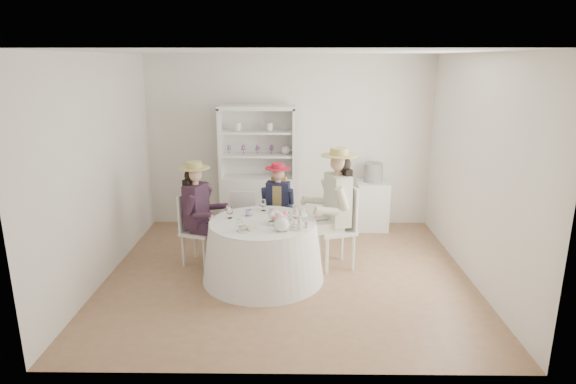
{
  "coord_description": "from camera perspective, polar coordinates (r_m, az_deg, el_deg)",
  "views": [
    {
      "loc": [
        0.07,
        -5.58,
        2.62
      ],
      "look_at": [
        0.0,
        0.1,
        1.05
      ],
      "focal_mm": 30.0,
      "sensor_mm": 36.0,
      "label": 1
    }
  ],
  "objects": [
    {
      "name": "hutch",
      "position": [
        7.55,
        -3.55,
        0.63
      ],
      "size": [
        1.21,
        0.58,
        1.95
      ],
      "rotation": [
        0.0,
        0.0,
        0.13
      ],
      "color": "silver",
      "rests_on": "ground"
    },
    {
      "name": "ceiling",
      "position": [
        5.58,
        -0.01,
        16.27
      ],
      "size": [
        4.5,
        4.5,
        0.0
      ],
      "primitive_type": "plane",
      "rotation": [
        3.14,
        0.0,
        0.0
      ],
      "color": "white",
      "rests_on": "wall_back"
    },
    {
      "name": "guest_left",
      "position": [
        6.31,
        -10.63,
        -1.81
      ],
      "size": [
        0.57,
        0.52,
        1.37
      ],
      "rotation": [
        0.0,
        0.0,
        1.23
      ],
      "color": "silver",
      "rests_on": "ground"
    },
    {
      "name": "hatbox",
      "position": [
        7.63,
        10.07,
        2.28
      ],
      "size": [
        0.39,
        0.39,
        0.29
      ],
      "primitive_type": "cylinder",
      "rotation": [
        0.0,
        0.0,
        0.43
      ],
      "color": "black",
      "rests_on": "side_table"
    },
    {
      "name": "flower_arrangement",
      "position": [
        5.68,
        -1.05,
        -2.89
      ],
      "size": [
        0.19,
        0.2,
        0.07
      ],
      "rotation": [
        0.0,
        0.0,
        -0.19
      ],
      "color": "pink",
      "rests_on": "tea_table"
    },
    {
      "name": "teacup_c",
      "position": [
        5.88,
        -0.11,
        -2.88
      ],
      "size": [
        0.08,
        0.08,
        0.07
      ],
      "primitive_type": "imported",
      "rotation": [
        0.0,
        0.0,
        -0.02
      ],
      "color": "white",
      "rests_on": "tea_table"
    },
    {
      "name": "wall_left",
      "position": [
        6.17,
        -21.4,
        2.5
      ],
      "size": [
        0.0,
        4.5,
        4.5
      ],
      "primitive_type": "plane",
      "rotation": [
        1.57,
        0.0,
        1.57
      ],
      "color": "silver",
      "rests_on": "ground"
    },
    {
      "name": "wall_right",
      "position": [
        6.13,
        21.56,
        2.39
      ],
      "size": [
        0.0,
        4.5,
        4.5
      ],
      "primitive_type": "plane",
      "rotation": [
        1.57,
        0.0,
        -1.57
      ],
      "color": "silver",
      "rests_on": "ground"
    },
    {
      "name": "tea_table",
      "position": [
        5.93,
        -2.97,
        -6.9
      ],
      "size": [
        1.49,
        1.49,
        0.74
      ],
      "rotation": [
        0.0,
        0.0,
        -0.13
      ],
      "color": "white",
      "rests_on": "ground"
    },
    {
      "name": "cupcake_stand",
      "position": [
        5.54,
        1.41,
        -3.49
      ],
      "size": [
        0.24,
        0.24,
        0.22
      ],
      "rotation": [
        0.0,
        0.0,
        0.13
      ],
      "color": "white",
      "rests_on": "tea_table"
    },
    {
      "name": "ground",
      "position": [
        6.17,
        -0.01,
        -9.7
      ],
      "size": [
        4.5,
        4.5,
        0.0
      ],
      "primitive_type": "plane",
      "color": "#855F42",
      "rests_on": "ground"
    },
    {
      "name": "wall_front",
      "position": [
        3.8,
        -0.38,
        -4.08
      ],
      "size": [
        4.5,
        0.0,
        4.5
      ],
      "primitive_type": "plane",
      "rotation": [
        -1.57,
        0.0,
        0.0
      ],
      "color": "silver",
      "rests_on": "ground"
    },
    {
      "name": "side_table",
      "position": [
        7.77,
        9.88,
        -1.53
      ],
      "size": [
        0.5,
        0.5,
        0.77
      ],
      "primitive_type": "cube",
      "rotation": [
        0.0,
        0.0,
        -0.01
      ],
      "color": "silver",
      "rests_on": "ground"
    },
    {
      "name": "table_teapot",
      "position": [
        5.45,
        -0.71,
        -3.84
      ],
      "size": [
        0.25,
        0.18,
        0.19
      ],
      "rotation": [
        0.0,
        0.0,
        0.09
      ],
      "color": "white",
      "rests_on": "tea_table"
    },
    {
      "name": "teacup_a",
      "position": [
        5.99,
        -4.66,
        -2.53
      ],
      "size": [
        0.11,
        0.11,
        0.07
      ],
      "primitive_type": "imported",
      "rotation": [
        0.0,
        0.0,
        -0.17
      ],
      "color": "white",
      "rests_on": "tea_table"
    },
    {
      "name": "flower_bowl",
      "position": [
        5.74,
        -0.82,
        -3.37
      ],
      "size": [
        0.3,
        0.3,
        0.06
      ],
      "primitive_type": "imported",
      "rotation": [
        0.0,
        0.0,
        -0.36
      ],
      "color": "white",
      "rests_on": "tea_table"
    },
    {
      "name": "sandwich_plate",
      "position": [
        5.51,
        -4.73,
        -4.4
      ],
      "size": [
        0.25,
        0.25,
        0.05
      ],
      "rotation": [
        0.0,
        0.0,
        0.29
      ],
      "color": "white",
      "rests_on": "tea_table"
    },
    {
      "name": "guest_mid",
      "position": [
        6.71,
        -1.21,
        -1.13
      ],
      "size": [
        0.46,
        0.48,
        1.25
      ],
      "rotation": [
        0.0,
        0.0,
        -0.14
      ],
      "color": "silver",
      "rests_on": "ground"
    },
    {
      "name": "guest_right",
      "position": [
        6.1,
        5.68,
        -1.16
      ],
      "size": [
        0.64,
        0.59,
        1.57
      ],
      "rotation": [
        0.0,
        0.0,
        -1.26
      ],
      "color": "silver",
      "rests_on": "ground"
    },
    {
      "name": "wall_back",
      "position": [
        7.69,
        0.17,
        5.94
      ],
      "size": [
        4.5,
        0.0,
        4.5
      ],
      "primitive_type": "plane",
      "rotation": [
        1.57,
        0.0,
        0.0
      ],
      "color": "silver",
      "rests_on": "ground"
    },
    {
      "name": "teacup_b",
      "position": [
        6.07,
        -1.98,
        -2.31
      ],
      "size": [
        0.08,
        0.08,
        0.06
      ],
      "primitive_type": "imported",
      "rotation": [
        0.0,
        0.0,
        0.24
      ],
      "color": "white",
      "rests_on": "tea_table"
    },
    {
      "name": "stemware_set",
      "position": [
        5.77,
        -3.03,
        -2.79
      ],
      "size": [
        0.89,
        0.86,
        0.15
      ],
      "color": "white",
      "rests_on": "tea_table"
    },
    {
      "name": "spare_chair",
      "position": [
        6.75,
        -5.17,
        -3.1
      ],
      "size": [
        0.39,
        0.39,
        0.89
      ],
      "rotation": [
        0.0,
        0.0,
        3.07
      ],
      "color": "silver",
      "rests_on": "ground"
    }
  ]
}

